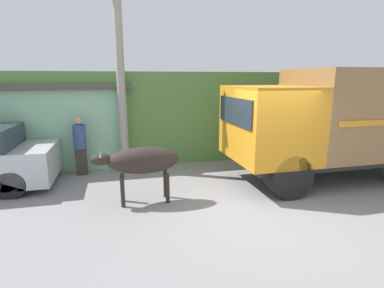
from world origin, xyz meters
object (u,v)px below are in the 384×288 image
at_px(cargo_truck, 343,118).
at_px(pedestrian_on_hill, 80,143).
at_px(brown_cow, 142,161).
at_px(utility_pole, 120,69).

bearing_deg(cargo_truck, pedestrian_on_hill, 162.57).
height_order(brown_cow, pedestrian_on_hill, pedestrian_on_hill).
relative_size(pedestrian_on_hill, utility_pole, 0.29).
bearing_deg(brown_cow, cargo_truck, 1.07).
bearing_deg(pedestrian_on_hill, cargo_truck, 162.77).
bearing_deg(utility_pole, pedestrian_on_hill, -173.36).
distance_m(brown_cow, utility_pole, 3.31).
bearing_deg(pedestrian_on_hill, utility_pole, -174.11).
height_order(cargo_truck, pedestrian_on_hill, cargo_truck).
relative_size(brown_cow, utility_pole, 0.33).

